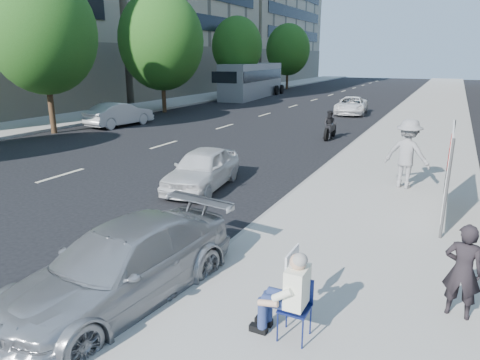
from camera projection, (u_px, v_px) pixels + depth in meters
The scene contains 17 objects.
ground at pixel (188, 227), 10.29m from camera, with size 160.00×160.00×0.00m, color black.
near_sidewalk at pixel (425, 123), 25.80m from camera, with size 5.00×120.00×0.15m, color #A4A199.
far_sidewalk at pixel (148, 106), 34.62m from camera, with size 4.50×120.00×0.15m, color #A4A199.
tree_far_b at pixel (42, 32), 21.58m from camera, with size 5.40×5.40×8.24m.
tree_far_c at pixel (161, 41), 30.23m from camera, with size 6.00×6.00×8.47m.
tree_far_d at pixel (237, 46), 40.60m from camera, with size 4.80×4.80×7.65m.
tree_far_e at pixel (288, 50), 52.70m from camera, with size 5.40×5.40×7.89m.
seated_protester at pixel (288, 289), 5.89m from camera, with size 0.83×1.11×1.31m.
jogger at pixel (407, 154), 12.67m from camera, with size 1.34×0.77×2.07m, color gray.
pedestrian_woman at pixel (463, 271), 6.35m from camera, with size 0.54×0.36×1.49m, color black.
protest_banner at pixel (448, 167), 10.27m from camera, with size 0.08×3.06×2.20m.
parked_sedan at pixel (122, 266), 7.03m from camera, with size 1.81×4.45×1.29m, color #9A9CA1.
white_sedan_near at pixel (202, 169), 13.25m from camera, with size 1.46×3.63×1.24m, color silver.
white_sedan_mid at pixel (120, 114), 25.16m from camera, with size 1.46×4.19×1.38m, color silver.
white_sedan_far at pixel (351, 106), 30.40m from camera, with size 2.02×4.38×1.22m, color white.
motorcycle at pixel (330, 126), 21.19m from camera, with size 0.72×2.04×1.42m.
bus at pixel (253, 81), 42.98m from camera, with size 3.61×12.24×3.30m.
Camera 1 is at (5.36, -8.03, 3.96)m, focal length 32.00 mm.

